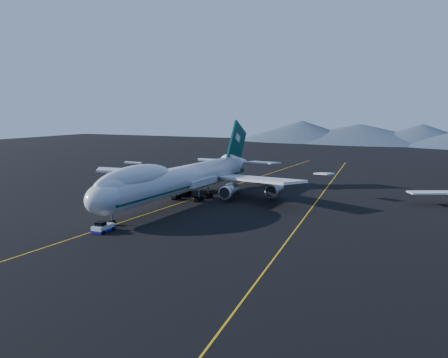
% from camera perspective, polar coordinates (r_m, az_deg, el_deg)
% --- Properties ---
extents(ground, '(500.00, 500.00, 0.00)m').
position_cam_1_polar(ground, '(121.71, -4.88, -2.69)').
color(ground, black).
rests_on(ground, ground).
extents(taxiway_line_main, '(0.25, 220.00, 0.01)m').
position_cam_1_polar(taxiway_line_main, '(121.71, -4.88, -2.69)').
color(taxiway_line_main, '#E6AC0D').
rests_on(taxiway_line_main, ground).
extents(taxiway_line_side, '(28.08, 198.09, 0.01)m').
position_cam_1_polar(taxiway_line_side, '(119.13, 10.17, -3.02)').
color(taxiway_line_side, '#E6AC0D').
rests_on(taxiway_line_side, ground).
extents(boeing_747, '(59.62, 72.43, 19.37)m').
position_cam_1_polar(boeing_747, '(120.80, -4.91, 0.02)').
color(boeing_747, silver).
rests_on(boeing_747, ground).
extents(pushback_tug, '(2.92, 4.78, 2.02)m').
position_cam_1_polar(pushback_tug, '(95.41, -13.65, -5.52)').
color(pushback_tug, silver).
rests_on(pushback_tug, ground).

